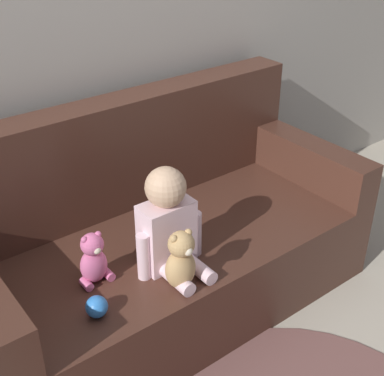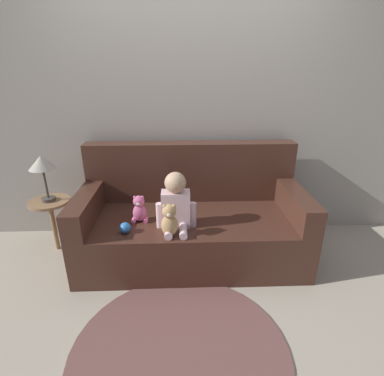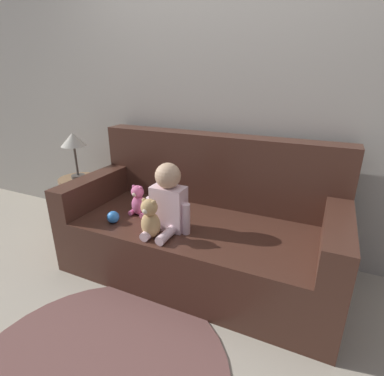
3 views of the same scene
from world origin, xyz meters
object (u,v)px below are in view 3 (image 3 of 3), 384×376
object	(u,v)px
plush_toy_side	(138,201)
side_table	(76,160)
person_baby	(168,201)
toy_ball	(113,217)
teddy_bear_brown	(150,219)
couch	(202,228)

from	to	relation	value
plush_toy_side	side_table	size ratio (longest dim) A/B	0.25
person_baby	plush_toy_side	world-z (taller)	person_baby
person_baby	plush_toy_side	distance (m)	0.33
plush_toy_side	person_baby	bearing A→B (deg)	-17.55
toy_ball	plush_toy_side	bearing A→B (deg)	62.87
teddy_bear_brown	toy_ball	world-z (taller)	teddy_bear_brown
teddy_bear_brown	toy_ball	distance (m)	0.37
couch	side_table	world-z (taller)	couch
couch	side_table	size ratio (longest dim) A/B	2.09
plush_toy_side	toy_ball	world-z (taller)	plush_toy_side
couch	side_table	bearing A→B (deg)	175.56
couch	person_baby	world-z (taller)	couch
plush_toy_side	side_table	world-z (taller)	side_table
couch	plush_toy_side	bearing A→B (deg)	-158.99
teddy_bear_brown	side_table	bearing A→B (deg)	155.21
person_baby	teddy_bear_brown	size ratio (longest dim) A/B	1.71
toy_ball	side_table	world-z (taller)	side_table
side_table	plush_toy_side	bearing A→B (deg)	-17.55
couch	person_baby	bearing A→B (deg)	-117.11
person_baby	plush_toy_side	xyz separation A→B (m)	(-0.30, 0.10, -0.09)
toy_ball	side_table	bearing A→B (deg)	149.25
couch	toy_ball	world-z (taller)	couch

